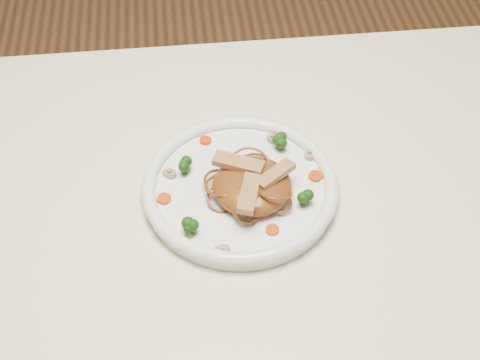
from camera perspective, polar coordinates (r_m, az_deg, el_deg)
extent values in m
cube|color=beige|center=(0.97, -2.22, -3.96)|extent=(1.20, 0.80, 0.04)
cylinder|color=brown|center=(1.58, 16.99, -1.03)|extent=(0.06, 0.06, 0.71)
cylinder|color=white|center=(0.98, 0.00, -0.87)|extent=(0.31, 0.31, 0.02)
ellipsoid|color=brown|center=(0.95, 1.01, -0.46)|extent=(0.11, 0.11, 0.04)
cube|color=tan|center=(0.94, 2.92, 0.48)|extent=(0.06, 0.05, 0.01)
cube|color=tan|center=(0.96, -0.14, 1.39)|extent=(0.07, 0.05, 0.01)
cube|color=tan|center=(0.92, 0.74, -1.11)|extent=(0.04, 0.07, 0.01)
cylinder|color=#BE3506|center=(1.04, 3.20, 3.67)|extent=(0.02, 0.02, 0.00)
cylinder|color=#BE3506|center=(0.96, -6.25, -1.54)|extent=(0.02, 0.02, 0.00)
cylinder|color=#BE3506|center=(0.99, 6.20, 0.32)|extent=(0.03, 0.03, 0.00)
cylinder|color=#BE3506|center=(1.04, -2.86, 3.28)|extent=(0.02, 0.02, 0.00)
cylinder|color=#BE3506|center=(0.92, 2.67, -4.10)|extent=(0.02, 0.02, 0.00)
cylinder|color=tan|center=(0.90, -1.56, -5.82)|extent=(0.03, 0.03, 0.01)
cylinder|color=tan|center=(1.02, 5.76, 2.10)|extent=(0.03, 0.03, 0.01)
cylinder|color=tan|center=(0.99, -5.82, 0.54)|extent=(0.03, 0.03, 0.01)
cylinder|color=tan|center=(1.04, 2.64, 3.41)|extent=(0.03, 0.03, 0.01)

